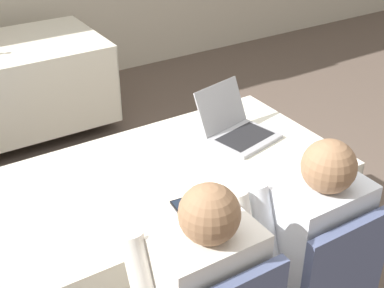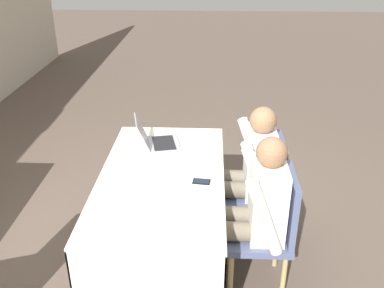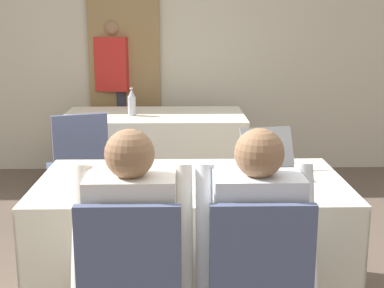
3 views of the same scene
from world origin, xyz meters
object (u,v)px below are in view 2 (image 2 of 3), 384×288
at_px(cell_phone, 201,182).
at_px(person_checkered_shirt, 255,206).
at_px(chair_near_left, 269,226).
at_px(chair_near_right, 261,186).
at_px(laptop, 157,140).
at_px(person_white_shirt, 249,168).

distance_m(cell_phone, person_checkered_shirt, 0.41).
relative_size(chair_near_left, chair_near_right, 1.00).
height_order(laptop, chair_near_right, laptop).
height_order(laptop, person_checkered_shirt, person_checkered_shirt).
height_order(chair_near_left, person_checkered_shirt, person_checkered_shirt).
xyz_separation_m(person_checkered_shirt, person_white_shirt, (0.51, 0.00, 0.00)).
distance_m(laptop, person_checkered_shirt, 1.04).
bearing_deg(chair_near_left, laptop, -130.86).
xyz_separation_m(laptop, person_checkered_shirt, (-0.72, -0.73, -0.12)).
relative_size(laptop, chair_near_right, 0.45).
bearing_deg(laptop, cell_phone, -158.76).
distance_m(laptop, chair_near_right, 0.91).
xyz_separation_m(laptop, person_white_shirt, (-0.21, -0.73, -0.12)).
bearing_deg(person_white_shirt, chair_near_left, 11.36).
height_order(cell_phone, chair_near_right, chair_near_right).
xyz_separation_m(chair_near_right, person_checkered_shirt, (-0.51, 0.10, 0.16)).
bearing_deg(cell_phone, laptop, 40.29).
distance_m(cell_phone, person_white_shirt, 0.51).
xyz_separation_m(cell_phone, chair_near_right, (0.34, -0.46, -0.24)).
relative_size(chair_near_right, person_checkered_shirt, 0.77).
relative_size(laptop, person_white_shirt, 0.35).
bearing_deg(cell_phone, chair_near_left, -103.31).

